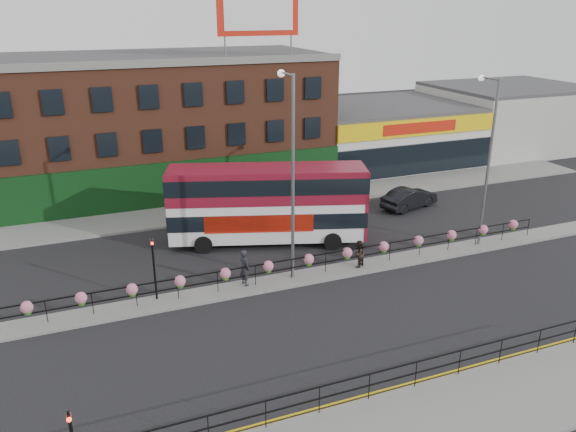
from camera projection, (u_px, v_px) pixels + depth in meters
name	position (u px, v px, depth m)	size (l,w,h in m)	color
ground	(309.00, 278.00, 30.17)	(120.00, 120.00, 0.00)	black
south_pavement	(445.00, 420.00, 19.69)	(60.00, 4.00, 0.15)	slate
north_pavement	(242.00, 207.00, 40.58)	(60.00, 4.00, 0.15)	slate
median	(309.00, 276.00, 30.14)	(60.00, 1.60, 0.15)	slate
yellow_line_inner	(409.00, 383.00, 21.72)	(60.00, 0.10, 0.01)	gold
yellow_line_outer	(411.00, 386.00, 21.56)	(60.00, 0.10, 0.01)	gold
brick_building	(162.00, 122.00, 44.36)	(25.00, 12.21, 10.30)	brown
supermarket	(381.00, 133.00, 52.07)	(15.00, 12.25, 5.30)	silver
warehouse_east	(507.00, 116.00, 57.07)	(14.50, 12.00, 6.30)	#A5A5A0
billboard	(258.00, 14.00, 39.44)	(6.00, 0.29, 4.40)	#B71A0B
median_railing	(309.00, 260.00, 29.80)	(30.04, 0.56, 1.23)	black
south_railing	(370.00, 381.00, 20.35)	(20.04, 0.05, 1.12)	black
double_decker_bus	(268.00, 197.00, 33.64)	(12.09, 6.27, 4.78)	silver
car	(409.00, 198.00, 40.35)	(4.76, 2.75, 1.48)	black
pedestrian_a	(245.00, 267.00, 28.77)	(0.64, 0.81, 1.96)	black
pedestrian_b	(359.00, 254.00, 30.85)	(0.94, 0.88, 1.54)	black
lamp_column_west	(291.00, 161.00, 28.00)	(0.38, 1.86, 10.63)	slate
lamp_column_east	(487.00, 149.00, 32.24)	(0.35, 1.73, 9.89)	slate
traffic_light_median	(153.00, 256.00, 26.88)	(0.15, 0.28, 3.65)	black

